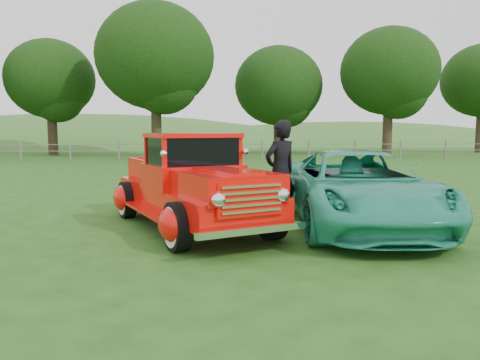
{
  "coord_description": "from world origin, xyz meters",
  "views": [
    {
      "loc": [
        -0.21,
        -7.61,
        1.83
      ],
      "look_at": [
        0.32,
        1.2,
        0.89
      ],
      "focal_mm": 35.0,
      "sensor_mm": 36.0,
      "label": 1
    }
  ],
  "objects": [
    {
      "name": "man",
      "position": [
        1.15,
        1.59,
        1.02
      ],
      "size": [
        0.89,
        0.81,
        2.03
      ],
      "primitive_type": "imported",
      "rotation": [
        0.0,
        0.0,
        3.71
      ],
      "color": "black",
      "rests_on": "ground"
    },
    {
      "name": "tree_near_west",
      "position": [
        -4.0,
        25.0,
        6.8
      ],
      "size": [
        8.0,
        8.0,
        10.42
      ],
      "color": "#312318",
      "rests_on": "ground"
    },
    {
      "name": "tree_mid_east",
      "position": [
        13.0,
        27.0,
        6.17
      ],
      "size": [
        7.2,
        7.2,
        9.44
      ],
      "color": "#312318",
      "rests_on": "ground"
    },
    {
      "name": "red_pickup",
      "position": [
        -0.59,
        1.1,
        0.8
      ],
      "size": [
        3.63,
        5.27,
        1.78
      ],
      "rotation": [
        0.0,
        0.0,
        0.42
      ],
      "color": "black",
      "rests_on": "ground"
    },
    {
      "name": "ground",
      "position": [
        0.0,
        0.0,
        0.0
      ],
      "size": [
        140.0,
        140.0,
        0.0
      ],
      "primitive_type": "plane",
      "color": "#214B14",
      "rests_on": "ground"
    },
    {
      "name": "tree_near_east",
      "position": [
        5.0,
        29.0,
        5.25
      ],
      "size": [
        6.8,
        6.8,
        8.33
      ],
      "color": "#312318",
      "rests_on": "ground"
    },
    {
      "name": "tree_mid_west",
      "position": [
        -12.0,
        28.0,
        5.55
      ],
      "size": [
        6.4,
        6.4,
        8.46
      ],
      "color": "#312318",
      "rests_on": "ground"
    },
    {
      "name": "fence_line",
      "position": [
        0.0,
        22.0,
        0.6
      ],
      "size": [
        48.0,
        0.12,
        1.2
      ],
      "color": "#6F655E",
      "rests_on": "ground"
    },
    {
      "name": "distant_hills",
      "position": [
        -4.08,
        59.46,
        -4.55
      ],
      "size": [
        116.0,
        60.0,
        18.0
      ],
      "color": "#3B6726",
      "rests_on": "ground"
    },
    {
      "name": "teal_sedan",
      "position": [
        2.53,
        1.01,
        0.72
      ],
      "size": [
        2.6,
        5.3,
        1.45
      ],
      "primitive_type": "imported",
      "rotation": [
        0.0,
        0.0,
        -0.04
      ],
      "color": "teal",
      "rests_on": "ground"
    }
  ]
}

